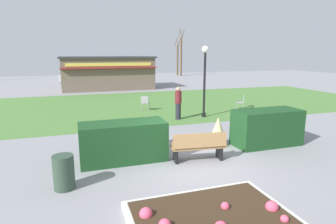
# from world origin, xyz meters

# --- Properties ---
(ground_plane) EXTENTS (80.00, 80.00, 0.00)m
(ground_plane) POSITION_xyz_m (0.00, 0.00, 0.00)
(ground_plane) COLOR gray
(lawn_patch) EXTENTS (36.00, 12.00, 0.01)m
(lawn_patch) POSITION_xyz_m (0.00, 10.61, 0.00)
(lawn_patch) COLOR #4C7A38
(lawn_patch) RESTS_ON ground_plane
(flower_bed) EXTENTS (3.30, 2.11, 0.32)m
(flower_bed) POSITION_xyz_m (-0.70, -2.90, 0.09)
(flower_bed) COLOR beige
(flower_bed) RESTS_ON ground_plane
(park_bench) EXTENTS (1.75, 0.73, 0.95)m
(park_bench) POSITION_xyz_m (0.43, 0.15, 0.48)
(park_bench) COLOR #9E7547
(park_bench) RESTS_ON ground_plane
(hedge_left) EXTENTS (2.68, 1.10, 1.25)m
(hedge_left) POSITION_xyz_m (-1.81, 0.95, 0.62)
(hedge_left) COLOR #19421E
(hedge_left) RESTS_ON ground_plane
(hedge_right) EXTENTS (2.50, 1.10, 1.33)m
(hedge_right) POSITION_xyz_m (3.52, 0.86, 0.66)
(hedge_right) COLOR #19421E
(hedge_right) RESTS_ON ground_plane
(ornamental_grass_behind_left) EXTENTS (0.62, 0.62, 1.10)m
(ornamental_grass_behind_left) POSITION_xyz_m (-0.58, 2.06, 0.55)
(ornamental_grass_behind_left) COLOR #D1BC7F
(ornamental_grass_behind_left) RESTS_ON ground_plane
(ornamental_grass_behind_right) EXTENTS (0.78, 0.78, 1.08)m
(ornamental_grass_behind_right) POSITION_xyz_m (1.75, 1.34, 0.54)
(ornamental_grass_behind_right) COLOR #D1BC7F
(ornamental_grass_behind_right) RESTS_ON ground_plane
(lamppost_mid) EXTENTS (0.36, 0.36, 3.75)m
(lamppost_mid) POSITION_xyz_m (3.36, 5.91, 2.38)
(lamppost_mid) COLOR black
(lamppost_mid) RESTS_ON ground_plane
(trash_bin) EXTENTS (0.52, 0.52, 0.88)m
(trash_bin) POSITION_xyz_m (-3.56, -0.50, 0.44)
(trash_bin) COLOR #2D4233
(trash_bin) RESTS_ON ground_plane
(food_kiosk) EXTENTS (8.66, 4.64, 3.09)m
(food_kiosk) POSITION_xyz_m (-0.03, 20.17, 1.55)
(food_kiosk) COLOR #6B5B4C
(food_kiosk) RESTS_ON ground_plane
(cafe_chair_west) EXTENTS (0.60, 0.60, 0.89)m
(cafe_chair_west) POSITION_xyz_m (0.78, 8.58, 0.53)
(cafe_chair_west) COLOR gray
(cafe_chair_west) RESTS_ON ground_plane
(cafe_chair_east) EXTENTS (0.61, 0.61, 0.89)m
(cafe_chair_east) POSITION_xyz_m (6.41, 6.99, 0.53)
(cafe_chair_east) COLOR gray
(cafe_chair_east) RESTS_ON ground_plane
(person_strolling) EXTENTS (0.34, 0.34, 1.69)m
(person_strolling) POSITION_xyz_m (1.86, 5.82, 0.86)
(person_strolling) COLOR #23232D
(person_strolling) RESTS_ON ground_plane
(parked_car_west_slot) EXTENTS (4.23, 2.11, 1.20)m
(parked_car_west_slot) POSITION_xyz_m (-2.76, 27.42, 0.64)
(parked_car_west_slot) COLOR silver
(parked_car_west_slot) RESTS_ON ground_plane
(tree_left_bg) EXTENTS (0.91, 0.96, 5.67)m
(tree_left_bg) POSITION_xyz_m (12.50, 34.65, 2.47)
(tree_left_bg) COLOR brown
(tree_left_bg) RESTS_ON ground_plane
(tree_center_bg) EXTENTS (0.91, 0.96, 6.87)m
(tree_center_bg) POSITION_xyz_m (12.38, 32.78, 3.07)
(tree_center_bg) COLOR brown
(tree_center_bg) RESTS_ON ground_plane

